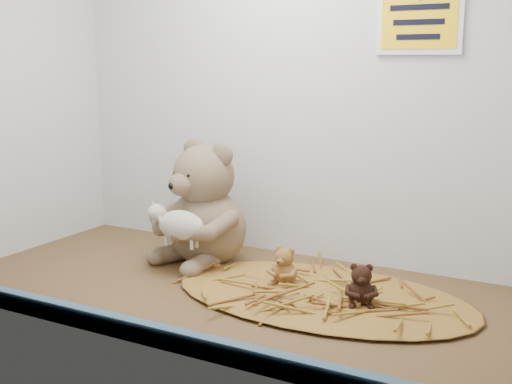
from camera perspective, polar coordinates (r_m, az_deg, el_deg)
The scene contains 8 objects.
alcove_shell at distance 135.54cm, azimuth -0.71°, elevation 10.73°, with size 120.40×60.20×90.40cm.
front_rail at distance 113.35cm, azimuth -10.15°, elevation -12.09°, with size 119.28×2.20×3.60cm, color #39576E.
straw_bed at distance 131.84cm, azimuth 5.78°, elevation -9.08°, with size 63.85×37.08×1.24cm, color brown.
main_teddy at distance 150.76cm, azimuth -4.44°, elevation -0.89°, with size 23.50×24.81×29.15cm, color #7F6B4E, non-canonical shape.
toy_lamb at distance 143.10cm, azimuth -6.68°, elevation -2.98°, with size 14.73×8.99×9.52cm, color beige, non-canonical shape.
mini_teddy_tan at distance 135.30cm, azimuth 2.56°, elevation -6.41°, with size 6.47×6.83×8.02cm, color brown, non-canonical shape.
mini_teddy_brown at distance 125.75cm, azimuth 9.34°, elevation -7.95°, with size 6.51×6.87×8.07cm, color black, non-canonical shape.
wall_sign at distance 143.74cm, azimuth 14.31°, elevation 14.41°, with size 16.00×1.20×11.00cm, color #EBB10C.
Camera 1 is at (65.52, -109.64, 46.75)cm, focal length 45.00 mm.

